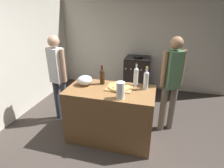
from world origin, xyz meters
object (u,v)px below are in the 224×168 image
Objects in this scene: wine_bottle_amber at (136,76)px; person_in_red at (172,80)px; paper_towel_roll at (121,90)px; wine_bottle_clear at (102,76)px; stove at (137,75)px; mixing_bowl at (85,80)px; person_in_stripes at (58,75)px; pizza at (119,87)px; wine_bottle_green at (146,79)px.

wine_bottle_amber is 0.23× the size of person_in_red.
paper_towel_roll is 0.64× the size of wine_bottle_amber.
wine_bottle_clear is 0.55m from wine_bottle_amber.
mixing_bowl is at bearing -108.72° from stove.
person_in_stripes is 1.99m from person_in_red.
person_in_red is at bearing -63.08° from stove.
wine_bottle_amber is 0.23× the size of person_in_stripes.
pizza is 1.41× the size of paper_towel_roll.
wine_bottle_green is (0.31, 0.40, 0.04)m from paper_towel_roll.
pizza is at bearing -8.71° from person_in_stripes.
pizza is 0.91× the size of wine_bottle_amber.
person_in_red is at bearing 6.56° from person_in_stripes.
wine_bottle_green reaches higher than wine_bottle_clear.
paper_towel_roll is 0.15× the size of person_in_red.
person_in_red reaches higher than stove.
wine_bottle_amber reaches higher than stove.
pizza is 0.31m from wine_bottle_amber.
pizza is at bearing 105.54° from paper_towel_roll.
wine_bottle_clear reaches higher than pizza.
paper_towel_roll is at bearing -46.52° from wine_bottle_clear.
stove is (-0.34, 1.78, -0.59)m from wine_bottle_green.
wine_bottle_clear is 0.20× the size of person_in_stripes.
mixing_bowl reaches higher than stove.
person_in_stripes is (-1.27, 0.50, -0.07)m from paper_towel_roll.
mixing_bowl is (-0.57, -0.00, 0.05)m from pizza.
pizza is at bearing -18.22° from wine_bottle_clear.
person_in_stripes is (-1.18, 0.18, 0.02)m from pizza.
person_in_red is (1.36, 0.41, -0.01)m from mixing_bowl.
mixing_bowl is 0.15× the size of person_in_red.
mixing_bowl is 2.02m from stove.
stove is at bearing 100.87° from wine_bottle_green.
wine_bottle_clear is 0.85× the size of wine_bottle_amber.
wine_bottle_amber reaches higher than mixing_bowl.
mixing_bowl is 0.74m from paper_towel_roll.
mixing_bowl is 0.70× the size of wine_bottle_green.
mixing_bowl is at bearing -163.32° from person_in_red.
paper_towel_roll is (0.09, -0.32, 0.09)m from pizza.
stove is (-0.18, 1.69, -0.60)m from wine_bottle_amber.
wine_bottle_green is at bearing -79.13° from stove.
wine_bottle_clear is at bearing -164.49° from person_in_red.
wine_bottle_clear is 0.20× the size of person_in_red.
wine_bottle_clear is at bearing 133.48° from paper_towel_roll.
paper_towel_roll is 0.58m from wine_bottle_clear.
person_in_red is (0.70, 0.73, -0.05)m from paper_towel_roll.
paper_towel_roll is at bearing -106.31° from wine_bottle_amber.
person_in_red reaches higher than wine_bottle_clear.
wine_bottle_green is 1.11× the size of wine_bottle_clear.
paper_towel_roll is 0.69× the size of wine_bottle_green.
person_in_stripes is (-1.24, -1.67, 0.48)m from stove.
paper_towel_roll is at bearing -25.72° from mixing_bowl.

